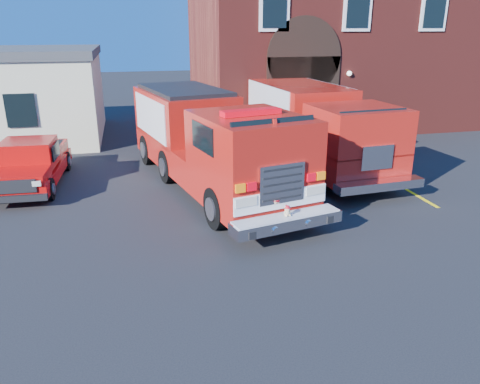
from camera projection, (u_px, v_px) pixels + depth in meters
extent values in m
plane|color=black|center=(230.00, 221.00, 13.51)|extent=(100.00, 100.00, 0.00)
cube|color=yellow|center=(411.00, 192.00, 15.86)|extent=(0.12, 3.00, 0.01)
cube|color=yellow|center=(368.00, 168.00, 18.61)|extent=(0.12, 3.00, 0.01)
cube|color=yellow|center=(336.00, 150.00, 21.36)|extent=(0.12, 3.00, 0.01)
cube|color=maroon|center=(330.00, 51.00, 26.99)|extent=(15.00, 10.00, 8.00)
cube|color=black|center=(302.00, 100.00, 22.29)|extent=(3.60, 0.12, 4.00)
cylinder|color=black|center=(304.00, 57.00, 21.62)|extent=(3.60, 0.12, 3.60)
cube|color=black|center=(275.00, 10.00, 20.60)|extent=(1.40, 0.10, 1.80)
cube|color=black|center=(358.00, 11.00, 21.48)|extent=(1.40, 0.10, 1.80)
cube|color=black|center=(434.00, 11.00, 22.36)|extent=(1.40, 0.10, 1.80)
cube|color=black|center=(21.00, 110.00, 19.53)|extent=(1.20, 0.10, 1.40)
cylinder|color=black|center=(217.00, 208.00, 12.85)|extent=(0.62, 1.24, 1.18)
cylinder|color=black|center=(291.00, 195.00, 13.82)|extent=(0.62, 1.24, 1.18)
cube|color=#B41912|center=(210.00, 161.00, 16.15)|extent=(4.67, 10.03, 0.97)
cube|color=#B41912|center=(185.00, 114.00, 17.84)|extent=(3.62, 5.19, 1.72)
cube|color=#B41912|center=(251.00, 144.00, 13.07)|extent=(3.35, 3.93, 1.61)
cube|color=black|center=(275.00, 139.00, 11.79)|extent=(2.33, 0.58, 1.01)
cube|color=red|center=(251.00, 112.00, 12.77)|extent=(1.76, 0.72, 0.15)
cube|color=white|center=(281.00, 199.00, 11.95)|extent=(2.64, 0.63, 0.47)
cube|color=silver|center=(282.00, 184.00, 11.80)|extent=(1.28, 0.33, 1.01)
cube|color=silver|center=(287.00, 222.00, 11.86)|extent=(3.07, 1.21, 0.30)
cube|color=#B7B7BF|center=(150.00, 117.00, 17.29)|extent=(0.86, 3.79, 1.40)
cube|color=#B7B7BF|center=(217.00, 112.00, 18.40)|extent=(0.86, 3.79, 1.40)
sphere|color=#D4B88A|center=(287.00, 213.00, 11.78)|extent=(0.20, 0.20, 0.17)
sphere|color=#D4B88A|center=(287.00, 209.00, 11.74)|extent=(0.16, 0.16, 0.13)
sphere|color=#D4B88A|center=(285.00, 207.00, 11.71)|extent=(0.06, 0.06, 0.05)
sphere|color=#D4B88A|center=(289.00, 206.00, 11.75)|extent=(0.06, 0.06, 0.05)
ellipsoid|color=red|center=(287.00, 207.00, 11.73)|extent=(0.17, 0.17, 0.08)
cylinder|color=red|center=(287.00, 208.00, 11.72)|extent=(0.19, 0.19, 0.01)
cylinder|color=black|center=(49.00, 189.00, 15.05)|extent=(0.29, 0.74, 0.73)
cube|color=#B20908|center=(34.00, 171.00, 16.42)|extent=(2.06, 5.08, 0.41)
cube|color=#B20908|center=(20.00, 177.00, 14.66)|extent=(1.74, 1.44, 0.32)
cube|color=#B20908|center=(29.00, 153.00, 15.93)|extent=(1.75, 1.72, 0.91)
cube|color=#B20908|center=(41.00, 151.00, 17.65)|extent=(1.76, 1.99, 0.50)
cube|color=black|center=(15.00, 199.00, 14.07)|extent=(1.86, 0.22, 0.20)
cylinder|color=black|center=(321.00, 174.00, 15.76)|extent=(0.47, 1.24, 1.22)
cylinder|color=black|center=(383.00, 168.00, 16.46)|extent=(0.47, 1.24, 1.22)
cube|color=#B41912|center=(313.00, 142.00, 18.78)|extent=(3.40, 9.02, 0.99)
cube|color=#B41912|center=(298.00, 104.00, 19.84)|extent=(3.16, 5.71, 1.66)
cube|color=#B41912|center=(356.00, 128.00, 15.61)|extent=(2.95, 2.85, 1.44)
cube|color=#B7B7BF|center=(267.00, 108.00, 19.48)|extent=(0.38, 4.63, 1.88)
cube|color=#B7B7BF|center=(327.00, 105.00, 20.28)|extent=(0.38, 4.63, 1.88)
cube|color=silver|center=(379.00, 185.00, 14.67)|extent=(3.01, 0.71, 0.28)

